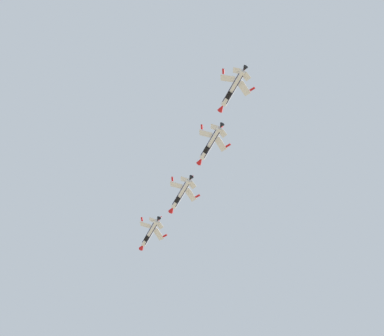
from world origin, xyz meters
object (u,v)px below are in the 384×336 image
(fighter_jet_right_wing, at_px, (210,144))
(fighter_jet_left_wing, at_px, (181,194))
(fighter_jet_lead, at_px, (150,233))
(fighter_jet_left_outer, at_px, (233,89))

(fighter_jet_right_wing, bearing_deg, fighter_jet_left_wing, 90.58)
(fighter_jet_lead, relative_size, fighter_jet_left_wing, 1.00)
(fighter_jet_lead, distance_m, fighter_jet_left_wing, 22.54)
(fighter_jet_lead, distance_m, fighter_jet_right_wing, 42.95)
(fighter_jet_right_wing, distance_m, fighter_jet_left_outer, 18.36)
(fighter_jet_left_wing, height_order, fighter_jet_right_wing, fighter_jet_right_wing)
(fighter_jet_lead, xyz_separation_m, fighter_jet_left_outer, (23.85, -56.11, 0.86))
(fighter_jet_lead, relative_size, fighter_jet_right_wing, 1.00)
(fighter_jet_left_wing, height_order, fighter_jet_left_outer, fighter_jet_left_outer)
(fighter_jet_lead, height_order, fighter_jet_left_outer, fighter_jet_left_outer)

